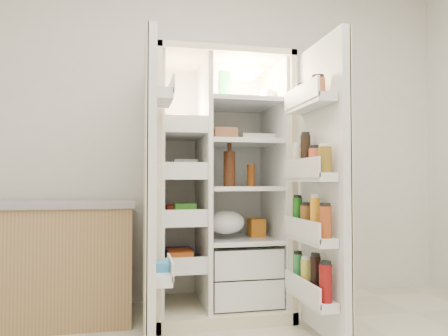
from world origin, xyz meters
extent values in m
cube|color=silver|center=(0.00, 2.00, 1.35)|extent=(4.00, 0.02, 2.70)
cube|color=beige|center=(-0.02, 1.93, 0.90)|extent=(0.92, 0.04, 1.80)
cube|color=beige|center=(-0.46, 1.60, 0.90)|extent=(0.04, 0.70, 1.80)
cube|color=beige|center=(0.42, 1.60, 0.90)|extent=(0.04, 0.70, 1.80)
cube|color=beige|center=(-0.02, 1.60, 1.78)|extent=(0.92, 0.70, 0.04)
cube|color=beige|center=(-0.02, 1.60, 0.04)|extent=(0.92, 0.70, 0.08)
cube|color=white|center=(-0.02, 1.90, 0.92)|extent=(0.84, 0.02, 1.68)
cube|color=white|center=(-0.43, 1.60, 0.92)|extent=(0.02, 0.62, 1.68)
cube|color=white|center=(0.39, 1.60, 0.92)|extent=(0.02, 0.62, 1.68)
cube|color=white|center=(-0.13, 1.60, 0.92)|extent=(0.03, 0.62, 1.68)
cube|color=silver|center=(0.14, 1.58, 0.18)|extent=(0.47, 0.52, 0.19)
cube|color=silver|center=(0.14, 1.58, 0.39)|extent=(0.47, 0.52, 0.19)
cube|color=#FFD18C|center=(0.14, 1.65, 1.72)|extent=(0.30, 0.30, 0.02)
cube|color=silver|center=(-0.28, 1.60, 0.35)|extent=(0.28, 0.58, 0.02)
cube|color=silver|center=(-0.28, 1.60, 0.65)|extent=(0.28, 0.58, 0.02)
cube|color=silver|center=(-0.28, 1.60, 0.95)|extent=(0.28, 0.58, 0.02)
cube|color=silver|center=(-0.28, 1.60, 1.25)|extent=(0.28, 0.58, 0.02)
cube|color=white|center=(0.14, 1.60, 0.52)|extent=(0.49, 0.58, 0.01)
cube|color=white|center=(0.14, 1.60, 0.88)|extent=(0.49, 0.58, 0.01)
cube|color=white|center=(0.14, 1.60, 1.20)|extent=(0.49, 0.58, 0.02)
cube|color=white|center=(0.14, 1.60, 1.48)|extent=(0.49, 0.58, 0.02)
cube|color=orange|center=(-0.28, 1.60, 0.41)|extent=(0.16, 0.20, 0.10)
cube|color=#338524|center=(-0.28, 1.60, 0.72)|extent=(0.14, 0.18, 0.12)
cube|color=white|center=(-0.28, 1.60, 0.99)|extent=(0.20, 0.22, 0.07)
cube|color=orange|center=(-0.28, 1.60, 1.33)|extent=(0.15, 0.16, 0.14)
cube|color=#683298|center=(-0.28, 1.60, 0.40)|extent=(0.18, 0.20, 0.09)
cube|color=red|center=(-0.28, 1.60, 0.71)|extent=(0.14, 0.18, 0.10)
cube|color=silver|center=(-0.28, 1.60, 1.02)|extent=(0.16, 0.16, 0.12)
sphere|color=orange|center=(0.01, 1.50, 0.12)|extent=(0.07, 0.07, 0.07)
sphere|color=orange|center=(0.10, 1.54, 0.12)|extent=(0.07, 0.07, 0.07)
sphere|color=orange|center=(0.20, 1.50, 0.12)|extent=(0.07, 0.07, 0.07)
sphere|color=orange|center=(0.06, 1.64, 0.12)|extent=(0.07, 0.07, 0.07)
sphere|color=orange|center=(0.16, 1.62, 0.12)|extent=(0.07, 0.07, 0.07)
sphere|color=orange|center=(0.26, 1.58, 0.12)|extent=(0.07, 0.07, 0.07)
sphere|color=orange|center=(-0.02, 1.58, 0.12)|extent=(0.07, 0.07, 0.07)
ellipsoid|color=#3D7B29|center=(0.14, 1.60, 0.40)|extent=(0.26, 0.24, 0.11)
cylinder|color=#3D1C0D|center=(0.03, 1.48, 1.01)|extent=(0.08, 0.08, 0.25)
cylinder|color=#71310C|center=(0.20, 1.53, 0.97)|extent=(0.06, 0.06, 0.16)
cube|color=#278F44|center=(0.02, 1.57, 1.60)|extent=(0.08, 0.08, 0.23)
cylinder|color=silver|center=(0.32, 1.52, 1.53)|extent=(0.10, 0.10, 0.09)
cylinder|color=#9F6524|center=(0.21, 1.68, 1.53)|extent=(0.07, 0.07, 0.09)
cube|color=white|center=(0.27, 1.58, 1.24)|extent=(0.25, 0.10, 0.06)
cube|color=#A56442|center=(0.02, 1.55, 1.26)|extent=(0.16, 0.09, 0.10)
ellipsoid|color=silver|center=(0.03, 1.54, 0.61)|extent=(0.26, 0.23, 0.16)
cube|color=orange|center=(0.28, 1.65, 0.59)|extent=(0.11, 0.13, 0.13)
cube|color=white|center=(-0.52, 1.05, 0.90)|extent=(0.05, 0.40, 1.72)
cube|color=beige|center=(-0.54, 1.05, 0.90)|extent=(0.01, 0.40, 1.72)
cube|color=white|center=(-0.45, 1.05, 0.40)|extent=(0.09, 0.32, 0.06)
cube|color=white|center=(-0.45, 1.05, 1.40)|extent=(0.09, 0.32, 0.06)
cube|color=#338CCC|center=(-0.45, 1.05, 0.43)|extent=(0.07, 0.12, 0.10)
cube|color=white|center=(0.48, 0.96, 0.90)|extent=(0.05, 0.58, 1.72)
cube|color=beige|center=(0.51, 0.96, 0.90)|extent=(0.01, 0.58, 1.72)
cube|color=white|center=(0.40, 0.96, 0.26)|extent=(0.11, 0.50, 0.05)
cube|color=white|center=(0.40, 0.96, 0.60)|extent=(0.11, 0.50, 0.05)
cube|color=white|center=(0.40, 0.96, 0.95)|extent=(0.11, 0.50, 0.05)
cube|color=white|center=(0.40, 0.96, 1.38)|extent=(0.11, 0.50, 0.05)
cylinder|color=maroon|center=(0.40, 0.76, 0.39)|extent=(0.07, 0.07, 0.20)
cylinder|color=black|center=(0.40, 0.89, 0.40)|extent=(0.06, 0.06, 0.22)
cylinder|color=gold|center=(0.40, 1.02, 0.38)|extent=(0.06, 0.06, 0.18)
cylinder|color=#2B823F|center=(0.40, 1.15, 0.38)|extent=(0.06, 0.06, 0.19)
cylinder|color=#9C3F1A|center=(0.40, 0.76, 0.71)|extent=(0.07, 0.07, 0.17)
cylinder|color=orange|center=(0.40, 0.89, 0.73)|extent=(0.06, 0.06, 0.21)
cylinder|color=brown|center=(0.40, 1.02, 0.70)|extent=(0.07, 0.07, 0.16)
cylinder|color=#195D15|center=(0.40, 1.15, 0.72)|extent=(0.06, 0.06, 0.20)
cylinder|color=brown|center=(0.40, 0.76, 1.04)|extent=(0.07, 0.07, 0.14)
cylinder|color=#CC4F34|center=(0.40, 0.89, 1.04)|extent=(0.07, 0.07, 0.14)
cylinder|color=black|center=(0.40, 1.02, 1.09)|extent=(0.06, 0.06, 0.23)
cylinder|color=beige|center=(0.40, 1.15, 1.06)|extent=(0.06, 0.06, 0.18)
cylinder|color=#A35028|center=(0.40, 0.84, 1.45)|extent=(0.08, 0.08, 0.10)
cylinder|color=olive|center=(0.40, 1.06, 1.45)|extent=(0.08, 0.08, 0.10)
cube|color=#9D7B4E|center=(-1.14, 1.66, 0.38)|extent=(1.06, 0.55, 0.76)
cube|color=#949499|center=(-1.14, 1.66, 0.78)|extent=(1.09, 0.58, 0.04)
camera|label=1|loc=(-0.61, -1.35, 0.93)|focal=34.00mm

